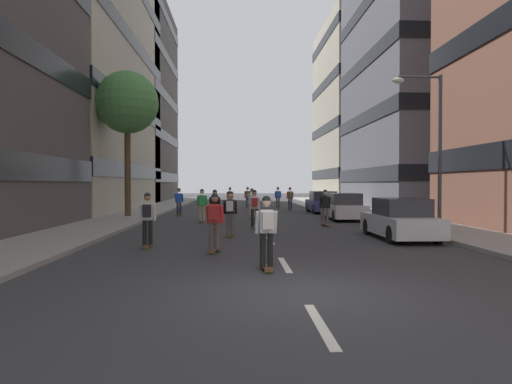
% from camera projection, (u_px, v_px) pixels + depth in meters
% --- Properties ---
extents(ground_plane, '(132.07, 132.07, 0.00)m').
position_uv_depth(ground_plane, '(255.00, 215.00, 30.75)').
color(ground_plane, '#333335').
extents(sidewalk_left, '(3.20, 60.53, 0.14)m').
position_uv_depth(sidewalk_left, '(146.00, 211.00, 33.17)').
color(sidewalk_left, gray).
rests_on(sidewalk_left, ground_plane).
extents(sidewalk_right, '(3.20, 60.53, 0.14)m').
position_uv_depth(sidewalk_right, '(358.00, 211.00, 33.83)').
color(sidewalk_right, gray).
rests_on(sidewalk_right, ground_plane).
extents(lane_markings, '(0.16, 52.20, 0.01)m').
position_uv_depth(lane_markings, '(254.00, 213.00, 31.74)').
color(lane_markings, silver).
rests_on(lane_markings, ground_plane).
extents(building_left_mid, '(13.84, 23.30, 30.44)m').
position_uv_depth(building_left_mid, '(49.00, 18.00, 36.89)').
color(building_left_mid, '#B2A893').
rests_on(building_left_mid, ground_plane).
extents(building_left_far, '(13.84, 17.99, 23.18)m').
position_uv_depth(building_left_far, '(109.00, 102.00, 54.32)').
color(building_left_far, '#4C4744').
rests_on(building_left_far, ground_plane).
extents(building_right_mid, '(13.84, 16.82, 32.29)m').
position_uv_depth(building_right_mid, '(446.00, 12.00, 38.25)').
color(building_right_mid, slate).
rests_on(building_right_mid, ground_plane).
extents(building_right_far, '(13.84, 16.51, 21.29)m').
position_uv_depth(building_right_far, '(380.00, 112.00, 55.72)').
color(building_right_far, '#BCB29E').
rests_on(building_right_far, ground_plane).
extents(parked_car_near, '(1.82, 4.40, 1.52)m').
position_uv_depth(parked_car_near, '(323.00, 203.00, 32.78)').
color(parked_car_near, navy).
rests_on(parked_car_near, ground_plane).
extents(parked_car_mid, '(1.82, 4.40, 1.52)m').
position_uv_depth(parked_car_mid, '(344.00, 207.00, 26.31)').
color(parked_car_mid, silver).
rests_on(parked_car_mid, ground_plane).
extents(parked_car_far, '(1.82, 4.40, 1.52)m').
position_uv_depth(parked_car_far, '(400.00, 220.00, 17.24)').
color(parked_car_far, silver).
rests_on(parked_car_far, ground_plane).
extents(street_tree_near, '(3.68, 3.68, 8.57)m').
position_uv_depth(street_tree_near, '(127.00, 103.00, 27.36)').
color(street_tree_near, '#4C3823').
rests_on(street_tree_near, sidewalk_left).
extents(streetlamp_right, '(2.13, 0.30, 6.50)m').
position_uv_depth(streetlamp_right, '(431.00, 134.00, 19.47)').
color(streetlamp_right, '#3F3F44').
rests_on(streetlamp_right, sidewalk_right).
extents(skater_0, '(0.56, 0.92, 1.78)m').
position_uv_depth(skater_0, '(278.00, 196.00, 38.32)').
color(skater_0, brown).
rests_on(skater_0, ground_plane).
extents(skater_1, '(0.56, 0.92, 1.78)m').
position_uv_depth(skater_1, '(202.00, 204.00, 24.53)').
color(skater_1, brown).
rests_on(skater_1, ground_plane).
extents(skater_2, '(0.55, 0.91, 1.78)m').
position_uv_depth(skater_2, '(325.00, 206.00, 22.26)').
color(skater_2, brown).
rests_on(skater_2, ground_plane).
extents(skater_3, '(0.54, 0.91, 1.78)m').
position_uv_depth(skater_3, '(254.00, 206.00, 21.40)').
color(skater_3, brown).
rests_on(skater_3, ground_plane).
extents(skater_4, '(0.54, 0.91, 1.78)m').
position_uv_depth(skater_4, '(230.00, 211.00, 17.99)').
color(skater_4, brown).
rests_on(skater_4, ground_plane).
extents(skater_5, '(0.55, 0.91, 1.78)m').
position_uv_depth(skater_5, '(267.00, 228.00, 10.98)').
color(skater_5, brown).
rests_on(skater_5, ground_plane).
extents(skater_6, '(0.57, 0.92, 1.78)m').
position_uv_depth(skater_6, '(215.00, 206.00, 22.13)').
color(skater_6, brown).
rests_on(skater_6, ground_plane).
extents(skater_7, '(0.55, 0.92, 1.78)m').
position_uv_depth(skater_7, '(179.00, 200.00, 29.38)').
color(skater_7, brown).
rests_on(skater_7, ground_plane).
extents(skater_8, '(0.55, 0.92, 1.78)m').
position_uv_depth(skater_8, '(252.00, 201.00, 27.31)').
color(skater_8, brown).
rests_on(skater_8, ground_plane).
extents(skater_9, '(0.56, 0.92, 1.78)m').
position_uv_depth(skater_9, '(214.00, 219.00, 13.79)').
color(skater_9, brown).
rests_on(skater_9, ground_plane).
extents(skater_10, '(0.54, 0.91, 1.78)m').
position_uv_depth(skater_10, '(230.00, 197.00, 36.85)').
color(skater_10, brown).
rests_on(skater_10, ground_plane).
extents(skater_11, '(0.55, 0.91, 1.78)m').
position_uv_depth(skater_11, '(290.00, 197.00, 36.34)').
color(skater_11, brown).
rests_on(skater_11, ground_plane).
extents(skater_12, '(0.56, 0.92, 1.78)m').
position_uv_depth(skater_12, '(248.00, 196.00, 38.87)').
color(skater_12, brown).
rests_on(skater_12, ground_plane).
extents(skater_13, '(0.54, 0.91, 1.78)m').
position_uv_depth(skater_13, '(147.00, 216.00, 14.85)').
color(skater_13, brown).
rests_on(skater_13, ground_plane).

